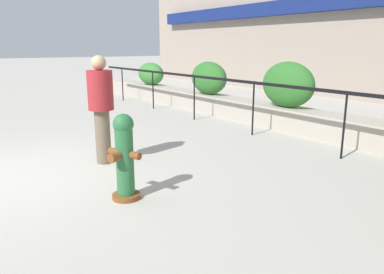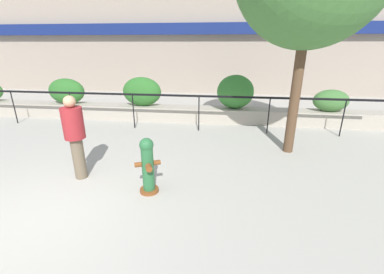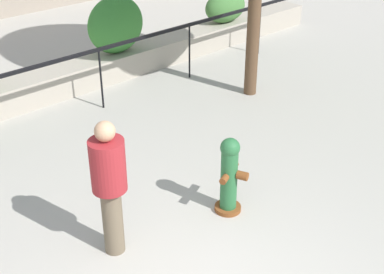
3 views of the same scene
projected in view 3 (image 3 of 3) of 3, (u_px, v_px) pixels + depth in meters
The scene contains 4 objects.
hedge_bush_3 at pixel (116, 25), 10.72m from camera, with size 1.26×0.70×1.16m, color #387F33.
hedge_bush_4 at pixel (225, 7), 12.68m from camera, with size 1.14×0.70×0.72m, color #427538.
fire_hydrant at pixel (229, 175), 6.84m from camera, with size 0.47×0.48×1.08m.
pedestrian at pixel (109, 181), 5.94m from camera, with size 0.47×0.47×1.73m.
Camera 3 is at (-2.65, -2.76, 4.29)m, focal length 50.00 mm.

